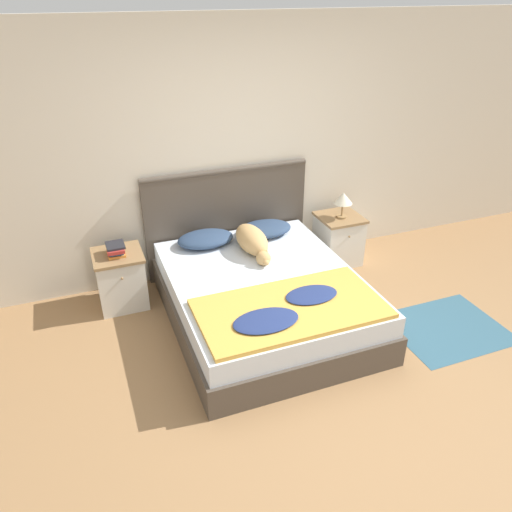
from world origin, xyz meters
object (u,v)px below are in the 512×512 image
Objects in this scene: pillow_right at (265,229)px; dog at (252,241)px; nightstand_right at (338,239)px; pillow_left at (206,239)px; book_stack at (116,249)px; table_lamp at (343,199)px; bed at (264,298)px; nightstand_left at (121,279)px.

pillow_right is 0.38m from dog.
nightstand_right is 0.98× the size of pillow_left.
dog is at bearing -167.27° from nightstand_right.
dog is (-1.11, -0.25, 0.30)m from nightstand_right.
dog is 3.41× the size of book_stack.
table_lamp reaches higher than dog.
nightstand_right is at bearing 12.73° from dog.
book_stack is (-2.36, -0.01, 0.33)m from nightstand_right.
bed is 3.69× the size of nightstand_right.
nightstand_right is 2.39m from book_stack.
nightstand_left is 1.52m from pillow_right.
table_lamp is at bearing -2.40° from pillow_left.
pillow_left is at bearing 112.26° from bed.
bed is 0.89m from pillow_right.
book_stack is at bearing -179.70° from nightstand_right.
book_stack is (-1.50, -0.05, 0.07)m from pillow_right.
pillow_left is (-0.32, 0.77, 0.30)m from bed.
nightstand_left and nightstand_right have the same top height.
nightstand_right is (1.18, 0.74, 0.05)m from bed.
table_lamp is at bearing -0.69° from nightstand_left.
nightstand_right is at bearing -1.31° from pillow_left.
pillow_left is at bearing 178.69° from nightstand_right.
pillow_left is 0.63m from pillow_right.
nightstand_right is at bearing -2.28° from pillow_right.
dog is at bearing -130.62° from pillow_right.
table_lamp is at bearing 31.09° from bed.
pillow_left is 1.51m from table_lamp.
table_lamp reaches higher than nightstand_right.
book_stack is at bearing -178.22° from pillow_right.
table_lamp reaches higher than bed.
dog is at bearing 81.52° from bed.
table_lamp is (0.00, -0.03, 0.48)m from nightstand_right.
pillow_left is (-1.50, 0.03, 0.26)m from nightstand_right.
bed is at bearing -147.91° from nightstand_right.
pillow_left is at bearing 180.00° from pillow_right.
pillow_left is 2.00× the size of table_lamp.
nightstand_left is 0.90m from pillow_left.
bed is at bearing -67.74° from pillow_left.
pillow_right is 0.73× the size of dog.
dog is (0.07, 0.49, 0.35)m from bed.
nightstand_left is at bearing 180.00° from nightstand_right.
nightstand_right is at bearing 32.09° from bed.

